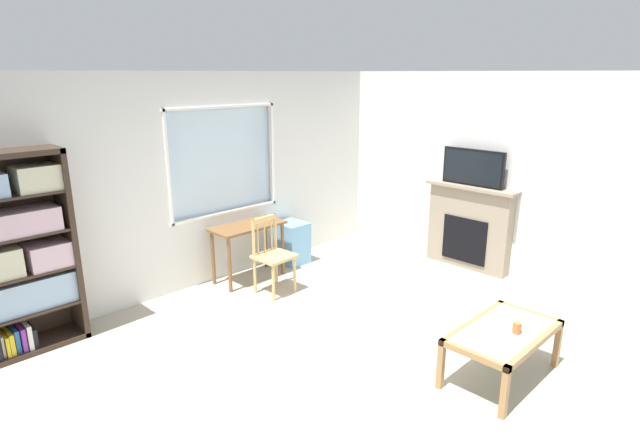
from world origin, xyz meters
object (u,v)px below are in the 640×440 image
coffee_table (503,337)px  sippy_cup (517,328)px  tv (473,168)px  fireplace (469,227)px  plastic_drawer_unit (292,243)px  wooden_chair (272,255)px  bookshelf (19,253)px  desk_under_window (248,234)px

coffee_table → sippy_cup: size_ratio=11.75×
tv → coffee_table: (-2.12, -1.53, -0.97)m
fireplace → coffee_table: fireplace is taller
tv → coffee_table: 2.79m
plastic_drawer_unit → tv: bearing=-49.3°
wooden_chair → plastic_drawer_unit: (0.81, 0.56, -0.18)m
wooden_chair → sippy_cup: (0.24, -2.84, 0.02)m
fireplace → tv: 0.79m
bookshelf → coffee_table: bearing=-51.8°
plastic_drawer_unit → sippy_cup: bearing=-99.5°
sippy_cup → coffee_table: bearing=105.6°
desk_under_window → sippy_cup: 3.36m
bookshelf → plastic_drawer_unit: (3.24, -0.06, -0.66)m
wooden_chair → fireplace: size_ratio=0.74×
coffee_table → tv: bearing=35.9°
desk_under_window → plastic_drawer_unit: bearing=3.7°
bookshelf → fireplace: bookshelf is taller
fireplace → coffee_table: (-2.14, -1.53, -0.18)m
desk_under_window → coffee_table: desk_under_window is taller
coffee_table → bookshelf: bearing=128.2°
wooden_chair → plastic_drawer_unit: bearing=34.7°
fireplace → plastic_drawer_unit: bearing=131.0°
tv → fireplace: bearing=0.0°
coffee_table → plastic_drawer_unit: bearing=79.8°
wooden_chair → coffee_table: (0.22, -2.74, -0.08)m
desk_under_window → coffee_table: 3.27m
bookshelf → sippy_cup: bookshelf is taller
plastic_drawer_unit → tv: tv is taller
desk_under_window → tv: (2.29, -1.72, 0.76)m
tv → plastic_drawer_unit: bearing=130.7°
tv → desk_under_window: bearing=143.1°
desk_under_window → sippy_cup: bearing=-86.6°
bookshelf → desk_under_window: size_ratio=2.02×
sippy_cup → desk_under_window: bearing=93.4°
desk_under_window → plastic_drawer_unit: (0.77, 0.05, -0.30)m
desk_under_window → sippy_cup: size_ratio=10.25×
bookshelf → fireplace: bearing=-20.9°
fireplace → sippy_cup: fireplace is taller
wooden_chair → coffee_table: size_ratio=0.85×
fireplace → coffee_table: 2.64m
bookshelf → wooden_chair: (2.43, -0.62, -0.48)m
fireplace → sippy_cup: bearing=-142.4°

